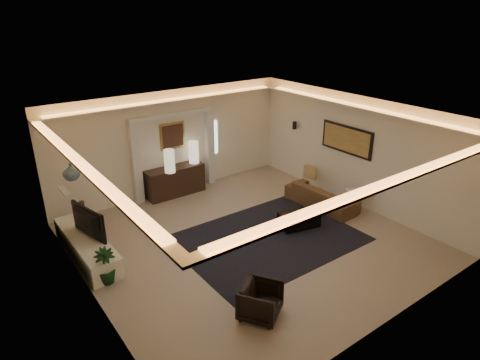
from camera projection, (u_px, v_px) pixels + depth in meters
floor at (248, 241)px, 9.55m from camera, size 7.00×7.00×0.00m
ceiling at (250, 116)px, 8.43m from camera, size 7.00×7.00×0.00m
wall_back at (172, 142)px, 11.59m from camera, size 7.00×0.00×7.00m
wall_front at (388, 254)px, 6.39m from camera, size 7.00×0.00×7.00m
wall_left at (85, 230)px, 7.08m from camera, size 0.00×7.00×7.00m
wall_right at (355, 151)px, 10.90m from camera, size 0.00×7.00×7.00m
cove_soffit at (249, 130)px, 8.54m from camera, size 7.00×7.00×0.04m
daylight_slit at (214, 138)px, 12.36m from camera, size 0.25×0.03×1.00m
area_rug at (268, 239)px, 9.62m from camera, size 4.00×3.00×0.01m
pilaster_left at (136, 164)px, 11.03m from camera, size 0.22×0.20×2.20m
pilaster_right at (210, 148)px, 12.28m from camera, size 0.22×0.20×2.20m
alcove_header at (172, 115)px, 11.21m from camera, size 2.52×0.20×0.12m
painting_frame at (172, 136)px, 11.49m from camera, size 0.74×0.04×0.74m
painting_canvas at (173, 136)px, 11.48m from camera, size 0.62×0.02×0.62m
art_panel_frame at (347, 139)px, 11.01m from camera, size 0.04×1.64×0.74m
art_panel_gold at (346, 140)px, 11.00m from camera, size 0.02×1.50×0.62m
wall_sconce at (294, 125)px, 12.38m from camera, size 0.12×0.12×0.22m
wall_niche at (64, 191)px, 8.08m from camera, size 0.10×0.55×0.04m
console at (175, 181)px, 11.75m from camera, size 1.67×0.52×0.83m
lamp_left at (170, 163)px, 11.15m from camera, size 0.32×0.32×0.63m
lamp_right at (194, 153)px, 11.83m from camera, size 0.33×0.33×0.63m
media_ledge at (87, 246)px, 8.90m from camera, size 0.67×2.51×0.47m
tv at (84, 224)px, 8.66m from camera, size 1.15×0.41×0.66m
figurine at (82, 208)px, 9.67m from camera, size 0.17×0.17×0.34m
ginger_jar at (71, 172)px, 8.49m from camera, size 0.38×0.38×0.35m
plant at (105, 266)px, 7.99m from camera, size 0.41×0.41×0.71m
sofa at (321, 196)px, 11.08m from camera, size 2.02×0.91×0.58m
throw_blanket at (356, 191)px, 10.74m from camera, size 0.61×0.56×0.05m
throw_pillow at (310, 172)px, 11.97m from camera, size 0.19×0.39×0.38m
coffee_table at (299, 219)px, 10.07m from camera, size 1.03×0.71×0.35m
bowl at (287, 217)px, 9.66m from camera, size 0.38×0.38×0.08m
magazine at (317, 211)px, 9.98m from camera, size 0.31×0.26×0.03m
armchair at (261, 301)px, 7.13m from camera, size 0.92×0.93×0.62m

